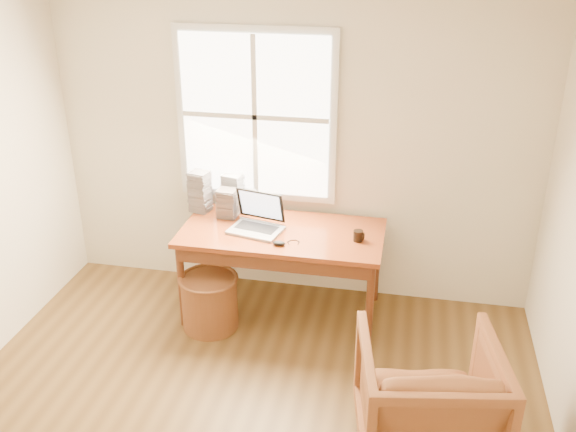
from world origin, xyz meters
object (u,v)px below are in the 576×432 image
at_px(cd_stack_a, 233,191).
at_px(wicker_stool, 210,303).
at_px(desk, 282,233).
at_px(laptop, 255,215).
at_px(armchair, 428,398).
at_px(coffee_mug, 358,236).

bearing_deg(cd_stack_a, wicker_stool, -92.54).
bearing_deg(wicker_stool, desk, 31.99).
bearing_deg(desk, laptop, -164.98).
distance_m(desk, armchair, 1.79).
height_order(armchair, coffee_mug, coffee_mug).
relative_size(desk, armchair, 1.91).
bearing_deg(laptop, wicker_stool, -126.99).
height_order(desk, coffee_mug, coffee_mug).
bearing_deg(coffee_mug, armchair, -74.61).
distance_m(desk, wicker_stool, 0.80).
relative_size(desk, cd_stack_a, 5.16).
bearing_deg(cd_stack_a, desk, -35.19).
bearing_deg(laptop, cd_stack_a, 138.60).
bearing_deg(armchair, wicker_stool, -40.43).
distance_m(coffee_mug, cd_stack_a, 1.17).
bearing_deg(coffee_mug, desk, 166.24).
bearing_deg(desk, wicker_stool, -148.01).
xyz_separation_m(laptop, cd_stack_a, (-0.29, 0.40, 0.01)).
xyz_separation_m(armchair, wicker_stool, (-1.69, 0.99, -0.16)).
xyz_separation_m(desk, armchair, (1.17, -1.32, -0.35)).
distance_m(armchair, coffee_mug, 1.44).
height_order(armchair, laptop, laptop).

